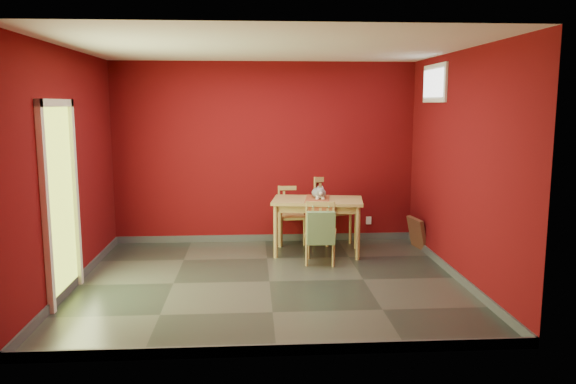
{
  "coord_description": "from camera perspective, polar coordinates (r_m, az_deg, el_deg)",
  "views": [
    {
      "loc": [
        -0.19,
        -6.4,
        2.08
      ],
      "look_at": [
        0.25,
        0.45,
        1.0
      ],
      "focal_mm": 35.0,
      "sensor_mm": 36.0,
      "label": 1
    }
  ],
  "objects": [
    {
      "name": "ground",
      "position": [
        6.73,
        -1.9,
        -9.06
      ],
      "size": [
        4.5,
        4.5,
        0.0
      ],
      "primitive_type": "plane",
      "color": "#2D342D",
      "rests_on": "ground"
    },
    {
      "name": "outlet_plate",
      "position": [
        8.76,
        8.2,
        -2.88
      ],
      "size": [
        0.08,
        0.02,
        0.12
      ],
      "primitive_type": "cube",
      "color": "silver",
      "rests_on": "room_shell"
    },
    {
      "name": "cat",
      "position": [
        7.87,
        3.15,
        0.12
      ],
      "size": [
        0.27,
        0.44,
        0.21
      ],
      "primitive_type": null,
      "rotation": [
        0.0,
        0.0,
        -0.14
      ],
      "color": "slate",
      "rests_on": "table_runner"
    },
    {
      "name": "chair_near",
      "position": [
        7.34,
        3.33,
        -4.0
      ],
      "size": [
        0.46,
        0.46,
        0.86
      ],
      "color": "tan",
      "rests_on": "ground"
    },
    {
      "name": "tote_bag",
      "position": [
        7.12,
        3.36,
        -3.67
      ],
      "size": [
        0.35,
        0.2,
        0.49
      ],
      "color": "#648857",
      "rests_on": "chair_near"
    },
    {
      "name": "window",
      "position": [
        7.79,
        14.65,
        10.64
      ],
      "size": [
        0.05,
        0.9,
        0.5
      ],
      "color": "white",
      "rests_on": "room_shell"
    },
    {
      "name": "picture_frame",
      "position": [
        8.36,
        12.98,
        -4.1
      ],
      "size": [
        0.22,
        0.47,
        0.45
      ],
      "color": "brown",
      "rests_on": "ground"
    },
    {
      "name": "chair_far_right",
      "position": [
        8.53,
        4.39,
        -1.73
      ],
      "size": [
        0.6,
        0.6,
        0.99
      ],
      "color": "tan",
      "rests_on": "ground"
    },
    {
      "name": "dining_table",
      "position": [
        7.82,
        3.02,
        -1.42
      ],
      "size": [
        1.33,
        0.9,
        0.77
      ],
      "color": "tan",
      "rests_on": "ground"
    },
    {
      "name": "doorway",
      "position": [
        6.41,
        -22.18,
        -0.3
      ],
      "size": [
        0.06,
        1.01,
        2.13
      ],
      "color": "#B7D838",
      "rests_on": "ground"
    },
    {
      "name": "room_shell",
      "position": [
        6.72,
        -1.9,
        -8.65
      ],
      "size": [
        4.5,
        4.5,
        4.5
      ],
      "color": "#59090C",
      "rests_on": "ground"
    },
    {
      "name": "chair_far_left",
      "position": [
        8.46,
        0.32,
        -2.26
      ],
      "size": [
        0.42,
        0.42,
        0.86
      ],
      "color": "tan",
      "rests_on": "ground"
    },
    {
      "name": "table_runner",
      "position": [
        7.7,
        3.12,
        -1.26
      ],
      "size": [
        0.43,
        0.73,
        0.35
      ],
      "color": "#9D4728",
      "rests_on": "dining_table"
    }
  ]
}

